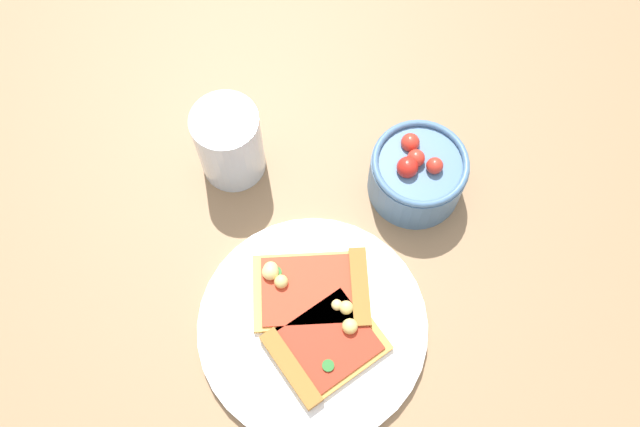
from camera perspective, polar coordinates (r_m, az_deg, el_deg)
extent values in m
plane|color=#93704C|center=(0.79, 2.46, -10.05)|extent=(2.40, 2.40, 0.00)
cylinder|color=white|center=(0.78, -0.63, -9.54)|extent=(0.26, 0.26, 0.01)
cube|color=gold|center=(0.77, 0.57, -11.00)|extent=(0.13, 0.11, 0.01)
cube|color=#A36B2D|center=(0.76, -2.48, -13.00)|extent=(0.04, 0.10, 0.01)
cube|color=#B22D19|center=(0.76, 0.58, -10.91)|extent=(0.11, 0.10, 0.00)
sphere|color=#F2D87F|center=(0.77, 1.45, -7.76)|extent=(0.01, 0.01, 0.01)
sphere|color=#EAD172|center=(0.76, 2.33, -9.65)|extent=(0.02, 0.02, 0.02)
cylinder|color=#2D722D|center=(0.75, 0.69, -12.78)|extent=(0.01, 0.01, 0.00)
sphere|color=#EAD172|center=(0.77, 2.24, -7.98)|extent=(0.02, 0.02, 0.02)
cube|color=#E5B256|center=(0.78, -0.77, -6.57)|extent=(0.16, 0.16, 0.01)
cube|color=#A36B2D|center=(0.78, 3.39, -6.28)|extent=(0.08, 0.08, 0.02)
cube|color=red|center=(0.78, -0.78, -6.45)|extent=(0.14, 0.14, 0.00)
sphere|color=#F2D87F|center=(0.78, -4.23, -4.96)|extent=(0.02, 0.02, 0.02)
sphere|color=#EAD172|center=(0.78, -3.32, -5.79)|extent=(0.02, 0.02, 0.02)
sphere|color=#F2D87F|center=(0.78, -4.20, -4.72)|extent=(0.02, 0.02, 0.02)
cylinder|color=#2D722D|center=(0.78, -3.84, -5.01)|extent=(0.02, 0.02, 0.00)
cylinder|color=#4C7299|center=(0.83, 8.21, 3.19)|extent=(0.12, 0.12, 0.06)
torus|color=#4C7299|center=(0.80, 8.54, 4.30)|extent=(0.12, 0.12, 0.01)
sphere|color=red|center=(0.81, 7.67, 5.99)|extent=(0.02, 0.02, 0.02)
sphere|color=red|center=(0.79, 7.43, 3.91)|extent=(0.03, 0.03, 0.03)
sphere|color=red|center=(0.80, 8.14, 4.67)|extent=(0.02, 0.02, 0.02)
sphere|color=red|center=(0.79, 9.71, 4.02)|extent=(0.02, 0.02, 0.02)
cylinder|color=silver|center=(0.82, -7.70, 5.94)|extent=(0.08, 0.08, 0.11)
cylinder|color=#592D0F|center=(0.84, -7.57, 5.43)|extent=(0.07, 0.07, 0.07)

